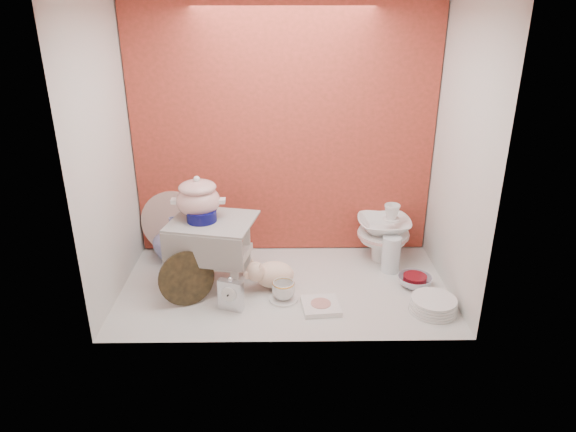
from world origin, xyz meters
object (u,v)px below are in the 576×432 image
Objects in this scene: dinner_plate_stack at (433,305)px; crystal_bowl at (415,281)px; step_stool at (214,252)px; blue_white_vase at (174,238)px; mantel_clock at (231,294)px; porcelain_tower at (383,232)px; plush_pig at (274,274)px; gold_rim_teacup at (283,290)px; floral_platter at (173,223)px; soup_tureen at (198,197)px.

dinner_plate_stack reaches higher than crystal_bowl.
blue_white_vase is at bearing 145.89° from step_stool.
porcelain_tower is at bearing 51.83° from mantel_clock.
mantel_clock is (0.11, -0.28, -0.10)m from step_stool.
blue_white_vase is at bearing 152.74° from plush_pig.
step_stool is 1.13m from crystal_bowl.
blue_white_vase is 0.72m from plush_pig.
plush_pig reaches higher than gold_rim_teacup.
blue_white_vase reaches higher than gold_rim_teacup.
dinner_plate_stack is at bearing -25.71° from floral_platter.
soup_tureen reaches higher than floral_platter.
floral_platter is 1.48× the size of blue_white_vase.
blue_white_vase reaches higher than mantel_clock.
mantel_clock is at bearing -58.30° from floral_platter.
mantel_clock is (0.19, -0.33, -0.41)m from soup_tureen.
crystal_bowl is at bearing -69.35° from porcelain_tower.
gold_rim_teacup is 0.65× the size of crystal_bowl.
plush_pig is 2.28× the size of gold_rim_teacup.
soup_tureen is 0.59m from plush_pig.
mantel_clock reaches higher than crystal_bowl.
blue_white_vase is at bearing 156.99° from dinner_plate_stack.
gold_rim_teacup is (0.67, -0.49, -0.08)m from blue_white_vase.
dinner_plate_stack is at bearing -16.15° from soup_tureen.
porcelain_tower is at bearing 30.44° from plush_pig.
soup_tureen is 0.55m from mantel_clock.
floral_platter is at bearing 174.91° from porcelain_tower.
step_stool is at bearing 177.03° from crystal_bowl.
floral_platter reaches higher than plush_pig.
mantel_clock is 0.67× the size of plush_pig.
step_stool is 1.21× the size of porcelain_tower.
floral_platter is 1.50m from crystal_bowl.
crystal_bowl is (-0.03, 0.25, -0.01)m from dinner_plate_stack.
blue_white_vase is (-0.21, 0.25, -0.37)m from soup_tureen.
blue_white_vase is at bearing -78.90° from floral_platter.
mantel_clock is at bearing -56.12° from step_stool.
porcelain_tower is (1.29, -0.12, -0.02)m from floral_platter.
dinner_plate_stack is at bearing -8.63° from gold_rim_teacup.
plush_pig is at bearing -35.59° from floral_platter.
step_stool is 3.58× the size of gold_rim_teacup.
porcelain_tower is at bearing 37.52° from gold_rim_teacup.
blue_white_vase is at bearing 143.87° from mantel_clock.
mantel_clock is 0.52× the size of porcelain_tower.
mantel_clock is (0.41, -0.67, -0.11)m from floral_platter.
crystal_bowl is 0.52× the size of porcelain_tower.
step_stool is at bearing 153.01° from gold_rim_teacup.
mantel_clock is 1.03m from crystal_bowl.
floral_platter is 2.14× the size of mantel_clock.
step_stool is 2.34× the size of mantel_clock.
blue_white_vase is 1.56m from dinner_plate_stack.
mantel_clock is at bearing -60.07° from soup_tureen.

